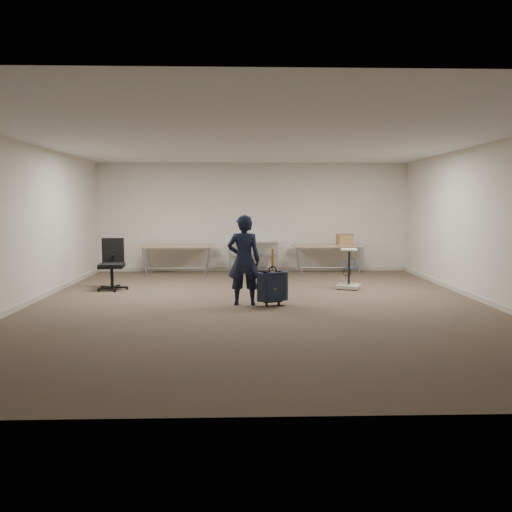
{
  "coord_description": "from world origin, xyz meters",
  "views": [
    {
      "loc": [
        -0.29,
        -8.45,
        1.76
      ],
      "look_at": [
        -0.04,
        0.3,
        0.84
      ],
      "focal_mm": 35.0,
      "sensor_mm": 36.0,
      "label": 1
    }
  ],
  "objects": [
    {
      "name": "ground",
      "position": [
        0.0,
        0.0,
        0.0
      ],
      "size": [
        9.0,
        9.0,
        0.0
      ],
      "primitive_type": "plane",
      "color": "#493C2C",
      "rests_on": "ground"
    },
    {
      "name": "person",
      "position": [
        -0.25,
        0.1,
        0.78
      ],
      "size": [
        0.58,
        0.39,
        1.57
      ],
      "primitive_type": "imported",
      "rotation": [
        0.0,
        0.0,
        3.12
      ],
      "color": "black",
      "rests_on": "ground"
    },
    {
      "name": "folding_table_right",
      "position": [
        1.9,
        3.95,
        0.68
      ],
      "size": [
        1.8,
        0.75,
        0.73
      ],
      "color": "tan",
      "rests_on": "ground"
    },
    {
      "name": "folding_table_left",
      "position": [
        -1.9,
        3.95,
        0.68
      ],
      "size": [
        1.8,
        0.75,
        0.73
      ],
      "color": "tan",
      "rests_on": "ground"
    },
    {
      "name": "room_shell",
      "position": [
        0.0,
        1.38,
        0.05
      ],
      "size": [
        8.0,
        9.0,
        9.0
      ],
      "color": "silver",
      "rests_on": "ground"
    },
    {
      "name": "equipment_cart",
      "position": [
        1.92,
        1.69,
        0.22
      ],
      "size": [
        0.58,
        0.58,
        0.83
      ],
      "color": "beige",
      "rests_on": "ground"
    },
    {
      "name": "wire_shelf",
      "position": [
        0.0,
        4.2,
        0.44
      ],
      "size": [
        1.22,
        0.47,
        0.8
      ],
      "color": "silver",
      "rests_on": "ground"
    },
    {
      "name": "suitcase",
      "position": [
        0.24,
        0.0,
        0.34
      ],
      "size": [
        0.41,
        0.31,
        0.99
      ],
      "color": "black",
      "rests_on": "ground"
    },
    {
      "name": "office_chair",
      "position": [
        -2.95,
        1.75,
        0.32
      ],
      "size": [
        0.63,
        0.63,
        1.05
      ],
      "color": "black",
      "rests_on": "ground"
    },
    {
      "name": "cardboard_box",
      "position": [
        2.29,
        3.94,
        0.86
      ],
      "size": [
        0.4,
        0.32,
        0.27
      ],
      "primitive_type": "cube",
      "rotation": [
        0.0,
        0.0,
        0.15
      ],
      "color": "#9F794A",
      "rests_on": "folding_table_right"
    }
  ]
}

